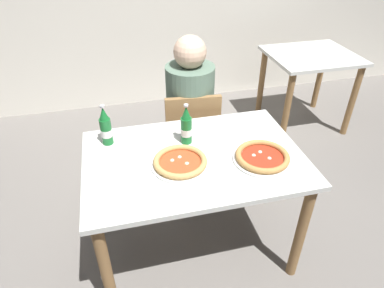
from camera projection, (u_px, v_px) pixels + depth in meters
ground_plane at (194, 245)px, 2.30m from camera, size 8.00×8.00×0.00m
dining_table_main at (194, 173)px, 1.93m from camera, size 1.20×0.80×0.75m
chair_behind_table at (191, 135)px, 2.53m from camera, size 0.44×0.44×0.85m
diner_seated at (190, 120)px, 2.52m from camera, size 0.34×0.34×1.21m
dining_table_background at (309, 70)px, 3.27m from camera, size 0.80×0.70×0.75m
pizza_margherita_near at (180, 162)px, 1.79m from camera, size 0.31×0.31×0.04m
pizza_marinara_far at (262, 157)px, 1.83m from camera, size 0.32×0.32×0.04m
beer_bottle_left at (186, 127)px, 1.93m from camera, size 0.07×0.07×0.25m
beer_bottle_center at (106, 128)px, 1.92m from camera, size 0.07×0.07×0.25m
napkin_with_cutlery at (116, 174)px, 1.74m from camera, size 0.21×0.21×0.01m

